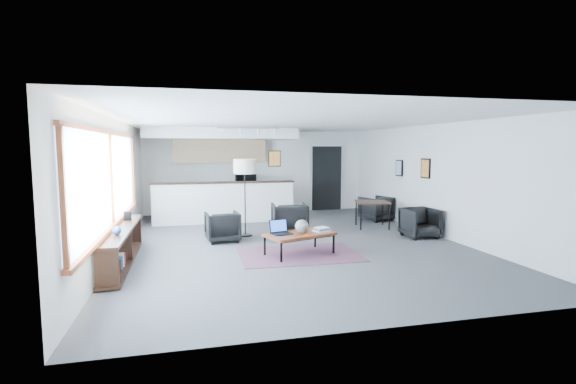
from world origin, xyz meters
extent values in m
cube|color=#48484B|center=(0.00, 0.00, -0.01)|extent=(7.00, 9.00, 0.01)
cube|color=white|center=(0.00, 0.00, 2.60)|extent=(7.00, 9.00, 0.01)
cube|color=silver|center=(0.00, 4.50, 1.30)|extent=(7.00, 0.01, 2.60)
cube|color=silver|center=(0.00, -4.50, 1.30)|extent=(7.00, 0.01, 2.60)
cube|color=silver|center=(-3.50, 0.00, 1.30)|extent=(0.01, 9.00, 2.60)
cube|color=silver|center=(3.50, 0.00, 1.30)|extent=(0.01, 9.00, 2.60)
cube|color=#8CBFFF|center=(-3.47, -0.90, 1.50)|extent=(0.02, 5.80, 1.55)
cube|color=brown|center=(-3.44, -0.90, 0.70)|extent=(0.10, 5.95, 0.06)
cube|color=brown|center=(-3.45, -0.90, 2.30)|extent=(0.06, 5.95, 0.06)
cube|color=brown|center=(-3.45, -3.80, 1.50)|extent=(0.06, 0.06, 1.60)
cube|color=brown|center=(-3.45, -0.90, 1.50)|extent=(0.06, 0.06, 1.60)
cube|color=brown|center=(-3.45, 2.00, 1.50)|extent=(0.06, 0.06, 1.60)
cube|color=black|center=(-3.30, -1.00, 0.62)|extent=(0.35, 3.00, 0.05)
cube|color=black|center=(-3.30, -1.00, 0.05)|extent=(0.35, 3.00, 0.05)
cube|color=black|center=(-3.30, -2.45, 0.33)|extent=(0.33, 0.04, 0.55)
cube|color=black|center=(-3.30, -1.00, 0.33)|extent=(0.33, 0.04, 0.55)
cube|color=black|center=(-3.30, 0.45, 0.33)|extent=(0.33, 0.04, 0.55)
cube|color=#3359A5|center=(-3.30, -2.30, 0.17)|extent=(0.18, 0.04, 0.20)
cube|color=silver|center=(-3.30, -2.13, 0.18)|extent=(0.18, 0.04, 0.22)
cube|color=maroon|center=(-3.30, -1.96, 0.20)|extent=(0.18, 0.04, 0.24)
cube|color=black|center=(-3.30, -1.79, 0.17)|extent=(0.18, 0.04, 0.20)
cube|color=#3359A5|center=(-3.30, -1.62, 0.18)|extent=(0.18, 0.04, 0.22)
cube|color=silver|center=(-3.30, -1.45, 0.20)|extent=(0.18, 0.04, 0.24)
cube|color=maroon|center=(-3.30, -1.28, 0.17)|extent=(0.18, 0.04, 0.20)
cube|color=black|center=(-3.30, -1.11, 0.18)|extent=(0.18, 0.04, 0.22)
cube|color=#3359A5|center=(-3.30, -0.94, 0.20)|extent=(0.18, 0.03, 0.24)
cube|color=silver|center=(-3.30, -0.77, 0.17)|extent=(0.18, 0.03, 0.20)
cube|color=maroon|center=(-3.30, -0.60, 0.18)|extent=(0.18, 0.03, 0.22)
cube|color=black|center=(-3.30, -0.43, 0.20)|extent=(0.18, 0.04, 0.24)
cube|color=black|center=(-3.30, -0.20, 0.73)|extent=(0.14, 0.02, 0.18)
sphere|color=#264C99|center=(-3.28, -1.60, 0.71)|extent=(0.14, 0.14, 0.14)
cube|color=white|center=(-1.20, 2.70, 0.55)|extent=(3.80, 0.25, 1.10)
cube|color=black|center=(-1.20, 2.70, 1.11)|extent=(3.85, 0.32, 0.04)
cube|color=white|center=(-1.20, 4.15, 0.45)|extent=(3.80, 0.60, 0.90)
cube|color=#2D2D2D|center=(-1.20, 4.15, 0.91)|extent=(3.82, 0.62, 0.04)
cube|color=tan|center=(-1.20, 4.30, 1.95)|extent=(2.80, 0.35, 0.70)
cube|color=white|center=(-1.20, 3.60, 2.45)|extent=(4.20, 1.80, 0.30)
cube|color=black|center=(0.20, 2.71, 1.75)|extent=(0.35, 0.03, 0.45)
cube|color=orange|center=(0.20, 2.69, 1.75)|extent=(0.30, 0.01, 0.40)
cube|color=black|center=(2.30, 4.42, 1.05)|extent=(1.00, 0.12, 2.10)
cube|color=white|center=(1.78, 4.43, 1.05)|extent=(0.06, 0.10, 2.10)
cube|color=white|center=(2.82, 4.43, 1.05)|extent=(0.06, 0.10, 2.10)
cube|color=white|center=(2.30, 4.43, 2.12)|extent=(1.10, 0.10, 0.06)
cube|color=silver|center=(-0.60, 2.20, 2.56)|extent=(1.60, 0.04, 0.04)
cylinder|color=silver|center=(-1.25, 2.20, 2.48)|extent=(0.07, 0.07, 0.09)
cylinder|color=silver|center=(-0.80, 2.20, 2.48)|extent=(0.07, 0.07, 0.09)
cylinder|color=silver|center=(-0.35, 2.20, 2.48)|extent=(0.07, 0.07, 0.09)
cylinder|color=silver|center=(0.10, 2.20, 2.48)|extent=(0.07, 0.07, 0.09)
cube|color=black|center=(3.47, 0.40, 1.55)|extent=(0.03, 0.38, 0.48)
cube|color=orange|center=(3.46, 0.40, 1.55)|extent=(0.00, 0.32, 0.42)
cube|color=black|center=(3.47, 1.70, 1.50)|extent=(0.03, 0.34, 0.44)
cube|color=#859FC5|center=(3.46, 1.70, 1.50)|extent=(0.00, 0.28, 0.38)
cube|color=#563143|center=(-0.10, -1.09, 0.01)|extent=(2.30, 1.60, 0.01)
cube|color=brown|center=(-0.10, -1.09, 0.40)|extent=(1.45, 1.08, 0.05)
cube|color=black|center=(-0.56, -1.57, 0.19)|extent=(0.04, 0.04, 0.38)
cube|color=black|center=(-0.76, -1.01, 0.19)|extent=(0.04, 0.04, 0.38)
cube|color=black|center=(0.56, -1.17, 0.19)|extent=(0.04, 0.04, 0.38)
cube|color=black|center=(0.36, -0.61, 0.19)|extent=(0.04, 0.04, 0.38)
cube|color=black|center=(0.00, -1.37, 0.37)|extent=(1.17, 0.44, 0.03)
cube|color=black|center=(-0.20, -0.81, 0.37)|extent=(1.17, 0.44, 0.03)
cube|color=black|center=(-0.45, -1.12, 0.43)|extent=(0.42, 0.35, 0.02)
cube|color=black|center=(-0.49, -0.99, 0.56)|extent=(0.37, 0.16, 0.24)
cube|color=blue|center=(-0.49, -0.99, 0.56)|extent=(0.33, 0.14, 0.21)
sphere|color=gray|center=(-0.06, -1.12, 0.55)|extent=(0.26, 0.26, 0.26)
cube|color=silver|center=(0.36, -1.03, 0.44)|extent=(0.35, 0.32, 0.03)
cube|color=#3359A5|center=(0.36, -1.03, 0.47)|extent=(0.32, 0.29, 0.03)
cube|color=silver|center=(0.35, -1.06, 0.50)|extent=(0.29, 0.26, 0.03)
cube|color=#E5590C|center=(-0.01, -1.30, 0.43)|extent=(0.12, 0.12, 0.01)
imported|color=black|center=(-1.44, 0.42, 0.36)|extent=(0.75, 0.71, 0.72)
imported|color=black|center=(0.16, 0.80, 0.41)|extent=(0.87, 0.82, 0.82)
cylinder|color=black|center=(-0.87, 0.89, 0.02)|extent=(0.36, 0.36, 0.03)
cylinder|color=black|center=(-0.87, 0.89, 0.78)|extent=(0.03, 0.03, 1.51)
cylinder|color=beige|center=(-0.87, 0.89, 1.62)|extent=(0.60, 0.60, 0.34)
cube|color=black|center=(2.45, 1.16, 0.66)|extent=(0.96, 0.96, 0.04)
cylinder|color=black|center=(2.02, 0.89, 0.32)|extent=(0.04, 0.04, 0.64)
cylinder|color=black|center=(2.18, 1.58, 0.32)|extent=(0.04, 0.04, 0.64)
cylinder|color=black|center=(2.71, 0.73, 0.32)|extent=(0.04, 0.04, 0.64)
cylinder|color=black|center=(2.87, 1.42, 0.32)|extent=(0.04, 0.04, 0.64)
imported|color=black|center=(3.00, -0.21, 0.32)|extent=(0.64, 0.60, 0.63)
imported|color=black|center=(3.00, 2.10, 0.32)|extent=(0.78, 0.76, 0.65)
imported|color=black|center=(-0.42, 4.15, 1.12)|extent=(0.61, 0.39, 0.39)
camera|label=1|loc=(-2.14, -8.66, 2.04)|focal=26.00mm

